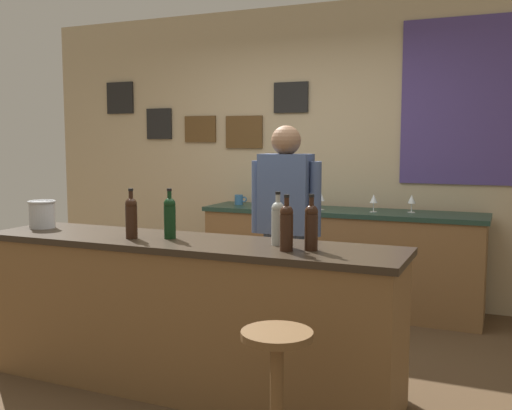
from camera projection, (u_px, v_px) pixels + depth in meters
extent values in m
plane|color=#4C3823|center=(216.00, 365.00, 3.98)|extent=(10.00, 10.00, 0.00)
cube|color=tan|center=(312.00, 153.00, 5.68)|extent=(6.00, 0.06, 2.80)
cube|color=black|center=(120.00, 98.00, 6.45)|extent=(0.34, 0.02, 0.34)
cube|color=black|center=(159.00, 124.00, 6.28)|extent=(0.30, 0.02, 0.33)
cube|color=brown|center=(200.00, 129.00, 6.09)|extent=(0.36, 0.02, 0.27)
cube|color=brown|center=(244.00, 132.00, 5.90)|extent=(0.40, 0.02, 0.32)
cube|color=black|center=(291.00, 97.00, 5.66)|extent=(0.35, 0.02, 0.29)
cube|color=#4C3D7F|center=(460.00, 102.00, 5.06)|extent=(0.99, 0.02, 1.43)
cube|color=brown|center=(186.00, 318.00, 3.57)|extent=(2.59, 0.57, 0.88)
cube|color=#2D2319|center=(185.00, 243.00, 3.52)|extent=(2.64, 0.60, 0.04)
cube|color=brown|center=(340.00, 262.00, 5.28)|extent=(2.46, 0.53, 0.86)
cube|color=#1E382D|center=(340.00, 212.00, 5.23)|extent=(2.51, 0.56, 0.04)
cylinder|color=#384766|center=(298.00, 293.00, 4.18)|extent=(0.13, 0.13, 0.86)
cylinder|color=#384766|center=(272.00, 291.00, 4.26)|extent=(0.13, 0.13, 0.86)
cube|color=#3F517A|center=(286.00, 194.00, 4.14)|extent=(0.36, 0.20, 0.56)
sphere|color=brown|center=(286.00, 140.00, 4.10)|extent=(0.21, 0.21, 0.21)
cylinder|color=#3F517A|center=(316.00, 199.00, 4.06)|extent=(0.08, 0.08, 0.52)
cylinder|color=#3F517A|center=(257.00, 197.00, 4.23)|extent=(0.08, 0.08, 0.52)
cylinder|color=brown|center=(277.00, 409.00, 2.61)|extent=(0.06, 0.06, 0.65)
cylinder|color=brown|center=(277.00, 335.00, 2.57)|extent=(0.32, 0.32, 0.03)
cylinder|color=black|center=(131.00, 222.00, 3.56)|extent=(0.07, 0.07, 0.20)
sphere|color=black|center=(131.00, 204.00, 3.55)|extent=(0.07, 0.07, 0.07)
cylinder|color=black|center=(131.00, 198.00, 3.54)|extent=(0.03, 0.03, 0.09)
cylinder|color=black|center=(131.00, 190.00, 3.54)|extent=(0.03, 0.03, 0.02)
cylinder|color=black|center=(170.00, 222.00, 3.56)|extent=(0.07, 0.07, 0.20)
sphere|color=black|center=(170.00, 204.00, 3.54)|extent=(0.07, 0.07, 0.07)
cylinder|color=black|center=(169.00, 198.00, 3.54)|extent=(0.03, 0.03, 0.09)
cylinder|color=black|center=(169.00, 190.00, 3.53)|extent=(0.03, 0.03, 0.02)
cylinder|color=#999E99|center=(278.00, 228.00, 3.33)|extent=(0.07, 0.07, 0.20)
sphere|color=#999E99|center=(278.00, 208.00, 3.32)|extent=(0.07, 0.07, 0.07)
cylinder|color=#999E99|center=(278.00, 202.00, 3.32)|extent=(0.03, 0.03, 0.09)
cylinder|color=black|center=(278.00, 193.00, 3.31)|extent=(0.03, 0.03, 0.02)
cylinder|color=black|center=(286.00, 233.00, 3.15)|extent=(0.07, 0.07, 0.20)
sphere|color=black|center=(287.00, 212.00, 3.14)|extent=(0.07, 0.07, 0.07)
cylinder|color=black|center=(287.00, 206.00, 3.13)|extent=(0.03, 0.03, 0.09)
cylinder|color=black|center=(287.00, 196.00, 3.13)|extent=(0.03, 0.03, 0.02)
cylinder|color=black|center=(311.00, 232.00, 3.17)|extent=(0.07, 0.07, 0.20)
sphere|color=black|center=(311.00, 211.00, 3.15)|extent=(0.07, 0.07, 0.07)
cylinder|color=black|center=(311.00, 205.00, 3.15)|extent=(0.03, 0.03, 0.09)
cylinder|color=black|center=(312.00, 196.00, 3.14)|extent=(0.03, 0.03, 0.02)
cylinder|color=#B7BABF|center=(42.00, 215.00, 3.99)|extent=(0.17, 0.17, 0.18)
torus|color=#B7BABF|center=(42.00, 202.00, 3.99)|extent=(0.19, 0.19, 0.02)
cylinder|color=silver|center=(287.00, 208.00, 5.36)|extent=(0.06, 0.06, 0.00)
cylinder|color=silver|center=(288.00, 204.00, 5.35)|extent=(0.01, 0.01, 0.07)
cone|color=silver|center=(288.00, 195.00, 5.34)|extent=(0.07, 0.07, 0.08)
cylinder|color=silver|center=(310.00, 207.00, 5.44)|extent=(0.06, 0.06, 0.00)
cylinder|color=silver|center=(310.00, 203.00, 5.43)|extent=(0.01, 0.01, 0.07)
cone|color=silver|center=(310.00, 195.00, 5.42)|extent=(0.07, 0.07, 0.08)
cylinder|color=silver|center=(321.00, 209.00, 5.24)|extent=(0.06, 0.06, 0.00)
cylinder|color=silver|center=(321.00, 205.00, 5.24)|extent=(0.01, 0.01, 0.07)
cone|color=silver|center=(321.00, 197.00, 5.23)|extent=(0.07, 0.07, 0.08)
cylinder|color=silver|center=(373.00, 212.00, 5.07)|extent=(0.06, 0.06, 0.00)
cylinder|color=silver|center=(373.00, 207.00, 5.07)|extent=(0.01, 0.01, 0.07)
cone|color=silver|center=(374.00, 199.00, 5.06)|extent=(0.07, 0.07, 0.08)
cylinder|color=silver|center=(411.00, 212.00, 5.03)|extent=(0.06, 0.06, 0.00)
cylinder|color=silver|center=(411.00, 208.00, 5.03)|extent=(0.01, 0.01, 0.07)
cone|color=silver|center=(412.00, 199.00, 5.02)|extent=(0.07, 0.07, 0.08)
cylinder|color=#336699|center=(239.00, 200.00, 5.67)|extent=(0.08, 0.08, 0.09)
torus|color=#336699|center=(244.00, 199.00, 5.65)|extent=(0.06, 0.01, 0.06)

